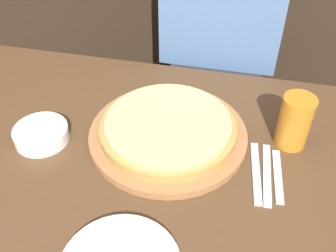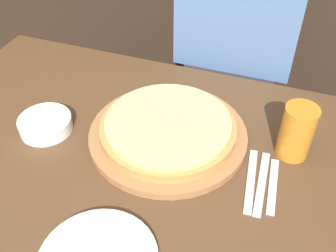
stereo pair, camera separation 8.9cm
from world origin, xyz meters
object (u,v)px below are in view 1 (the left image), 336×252
pizza_on_board (168,130)px  dinner_knife (267,174)px  beer_glass (295,120)px  fork (256,172)px  diner_person (217,69)px  side_bowl (41,134)px  spoon (278,176)px

pizza_on_board → dinner_knife: pizza_on_board is taller
pizza_on_board → beer_glass: bearing=9.4°
fork → diner_person: 0.57m
pizza_on_board → diner_person: 0.49m
dinner_knife → side_bowl: bearing=-179.7°
side_bowl → spoon: (0.59, 0.00, -0.02)m
dinner_knife → spoon: bearing=-0.0°
side_bowl → spoon: size_ratio=0.83×
side_bowl → diner_person: 0.68m
fork → spoon: same height
pizza_on_board → side_bowl: bearing=-166.3°
pizza_on_board → spoon: size_ratio=2.45×
dinner_knife → spoon: same height
pizza_on_board → side_bowl: pizza_on_board is taller
spoon → side_bowl: bearing=-179.7°
side_bowl → diner_person: size_ratio=0.10×
spoon → diner_person: diner_person is taller
beer_glass → side_bowl: beer_glass is taller
spoon → diner_person: bearing=110.4°
beer_glass → spoon: size_ratio=0.84×
side_bowl → dinner_knife: side_bowl is taller
side_bowl → fork: (0.54, 0.00, -0.02)m
dinner_knife → diner_person: bearing=108.1°
fork → spoon: 0.05m
fork → side_bowl: bearing=-179.7°
side_bowl → fork: size_ratio=0.71×
spoon → beer_glass: bearing=78.1°
pizza_on_board → side_bowl: (-0.31, -0.08, -0.01)m
beer_glass → spoon: bearing=-101.9°
pizza_on_board → beer_glass: size_ratio=2.91×
dinner_knife → diner_person: (-0.18, 0.55, -0.09)m
diner_person → fork: bearing=-74.3°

